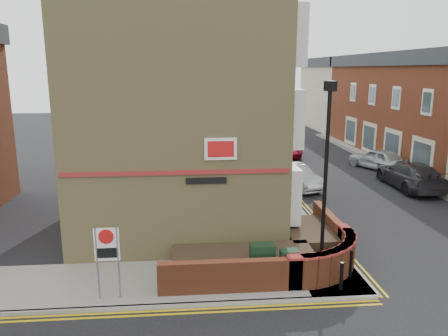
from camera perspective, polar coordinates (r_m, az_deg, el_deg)
ground at (r=13.61m, az=7.24°, el=-17.06°), size 120.00×120.00×0.00m
pavement_corner at (r=14.66m, az=-8.01°, el=-14.51°), size 13.00×3.00×0.12m
pavement_main at (r=28.70m, az=4.47°, el=-0.75°), size 2.00×32.00×0.12m
pavement_far at (r=29.85m, az=26.81°, el=-1.58°), size 4.00×40.00×0.12m
kerb_side at (r=13.35m, az=-8.34°, el=-17.45°), size 13.00×0.15×0.12m
kerb_main_near at (r=28.88m, az=6.43°, el=-0.70°), size 0.15×32.00×0.12m
kerb_main_far at (r=28.85m, az=23.43°, el=-1.71°), size 0.15×40.00×0.12m
yellow_lines_side at (r=13.16m, az=-8.39°, el=-18.20°), size 13.00×0.28×0.01m
yellow_lines_main at (r=28.94m, az=6.91°, el=-0.80°), size 0.28×32.00×0.01m
corner_building at (r=19.53m, az=-5.66°, el=11.17°), size 8.95×10.40×13.60m
garden_wall at (r=15.78m, az=5.30°, el=-12.60°), size 6.80×6.00×1.20m
lamppost at (r=13.84m, az=13.08°, el=-1.81°), size 0.25×0.50×6.30m
utility_cabinet_large at (r=14.36m, az=5.02°, el=-12.11°), size 0.80×0.45×1.20m
utility_cabinet_small at (r=14.27m, az=8.47°, el=-12.59°), size 0.55×0.40×1.10m
bollard_near at (r=14.21m, az=15.09°, el=-13.48°), size 0.11×0.11×0.90m
bollard_far at (r=15.09m, az=16.23°, el=-11.95°), size 0.11×0.11×0.90m
zone_sign at (r=13.27m, az=-15.03°, el=-10.33°), size 0.72×0.07×2.20m
far_terrace at (r=33.39m, az=26.13°, el=6.83°), size 5.40×30.40×8.00m
far_terrace_cream at (r=52.48m, az=14.29°, el=9.44°), size 5.40×12.40×8.00m
tree_near at (r=26.07m, az=5.36°, el=8.21°), size 3.64×3.65×6.70m
tree_mid at (r=33.92m, az=2.94°, el=10.13°), size 4.03×4.03×7.42m
tree_far at (r=41.87m, az=1.41°, el=10.25°), size 3.81×3.81×7.00m
traffic_light_assembly at (r=37.08m, az=2.88°, el=6.61°), size 0.20×0.16×4.20m
silver_car_near at (r=25.64m, az=9.27°, el=-1.09°), size 2.80×4.38×1.36m
red_car_main at (r=35.10m, az=7.57°, el=2.69°), size 2.57×5.00×1.35m
grey_car_far at (r=27.38m, az=23.16°, el=-0.88°), size 2.24×5.38×1.55m
silver_car_far at (r=31.89m, az=19.42°, el=1.15°), size 3.34×4.58×1.45m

